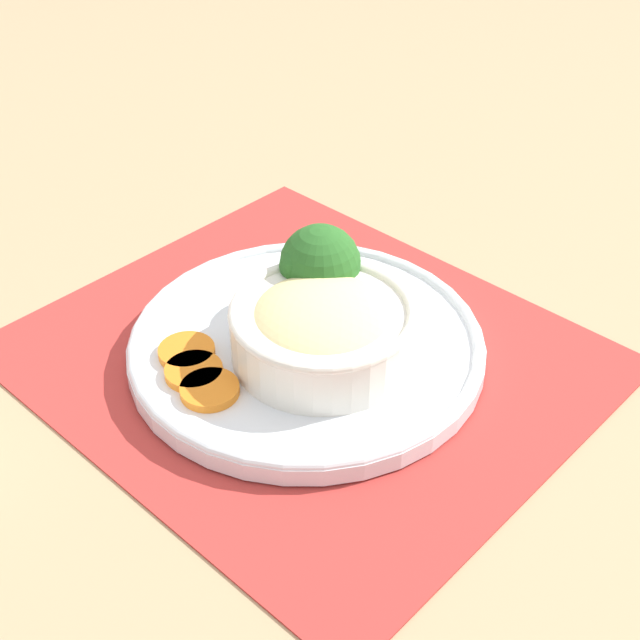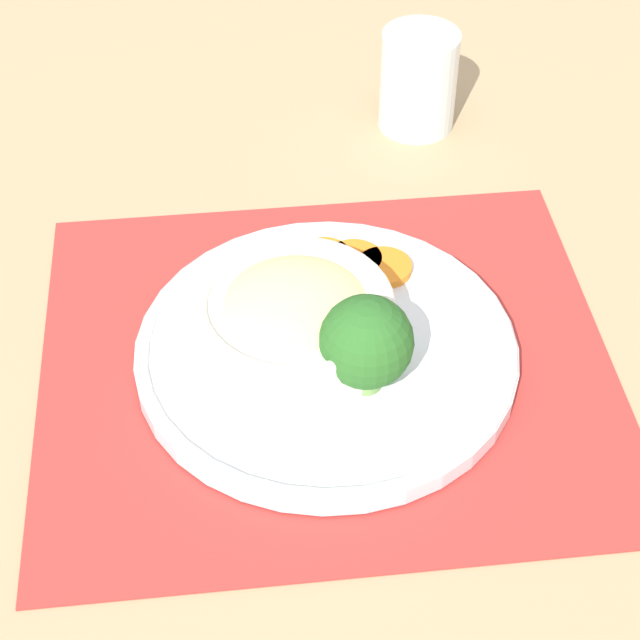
# 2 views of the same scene
# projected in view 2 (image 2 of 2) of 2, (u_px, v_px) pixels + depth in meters

# --- Properties ---
(ground_plane) EXTENTS (4.00, 4.00, 0.00)m
(ground_plane) POSITION_uv_depth(u_px,v_px,m) (326.00, 362.00, 0.87)
(ground_plane) COLOR tan
(placemat) EXTENTS (0.44, 0.49, 0.00)m
(placemat) POSITION_uv_depth(u_px,v_px,m) (326.00, 361.00, 0.87)
(placemat) COLOR #B2332D
(placemat) RESTS_ON ground_plane
(plate) EXTENTS (0.31, 0.31, 0.02)m
(plate) POSITION_uv_depth(u_px,v_px,m) (327.00, 349.00, 0.86)
(plate) COLOR silver
(plate) RESTS_ON placemat
(bowl) EXTENTS (0.16, 0.16, 0.06)m
(bowl) POSITION_uv_depth(u_px,v_px,m) (296.00, 317.00, 0.84)
(bowl) COLOR silver
(bowl) RESTS_ON plate
(broccoli_floret) EXTENTS (0.07, 0.07, 0.08)m
(broccoli_floret) POSITION_uv_depth(u_px,v_px,m) (367.00, 342.00, 0.80)
(broccoli_floret) COLOR #759E51
(broccoli_floret) RESTS_ON plate
(carrot_slice_near) EXTENTS (0.05, 0.05, 0.01)m
(carrot_slice_near) POSITION_uv_depth(u_px,v_px,m) (384.00, 267.00, 0.92)
(carrot_slice_near) COLOR orange
(carrot_slice_near) RESTS_ON plate
(carrot_slice_middle) EXTENTS (0.05, 0.05, 0.01)m
(carrot_slice_middle) POSITION_uv_depth(u_px,v_px,m) (354.00, 260.00, 0.93)
(carrot_slice_middle) COLOR orange
(carrot_slice_middle) RESTS_ON plate
(carrot_slice_far) EXTENTS (0.05, 0.05, 0.01)m
(carrot_slice_far) POSITION_uv_depth(u_px,v_px,m) (323.00, 258.00, 0.93)
(carrot_slice_far) COLOR orange
(carrot_slice_far) RESTS_ON plate
(water_glass) EXTENTS (0.08, 0.08, 0.10)m
(water_glass) POSITION_uv_depth(u_px,v_px,m) (418.00, 85.00, 1.09)
(water_glass) COLOR silver
(water_glass) RESTS_ON ground_plane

